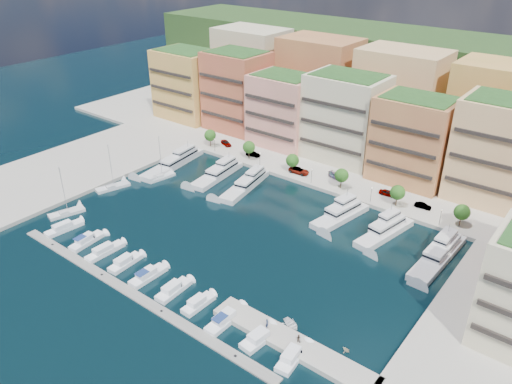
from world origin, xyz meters
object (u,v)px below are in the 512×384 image
yacht_4 (341,214)px  car_1 (253,154)px  person_1 (298,338)px  cruiser_1 (87,241)px  cruiser_4 (148,276)px  cruiser_9 (292,357)px  lamppost_1 (260,157)px  cruiser_8 (259,338)px  tree_3 (342,175)px  sailboat_0 (67,213)px  tender_3 (346,349)px  lamppost_0 (215,143)px  car_3 (337,176)px  lamppost_4 (441,214)px  lamppost_2 (312,173)px  cruiser_0 (64,228)px  sailboat_2 (161,177)px  yacht_2 (247,183)px  car_2 (299,171)px  yacht_0 (175,162)px  lamppost_3 (371,192)px  cruiser_7 (225,320)px  cruiser_3 (125,263)px  tree_2 (292,160)px  sailboat_1 (113,187)px  car_0 (226,143)px  yacht_6 (439,254)px  tree_4 (398,193)px  cruiser_6 (198,304)px  yacht_5 (386,230)px  tender_2 (291,324)px  tree_5 (462,212)px  person_0 (267,324)px  cruiser_2 (105,251)px  yacht_1 (219,173)px  tree_0 (210,135)px

yacht_4 → car_1: yacht_4 is taller
person_1 → cruiser_1: bearing=-9.7°
cruiser_4 → cruiser_9: 35.67m
lamppost_1 → cruiser_8: size_ratio=0.55×
cruiser_1 → cruiser_4: same height
tree_3 → sailboat_0: bearing=-131.9°
lamppost_1 → tender_3: 74.16m
lamppost_0 → car_3: size_ratio=0.80×
lamppost_4 → tender_3: bearing=-87.8°
lamppost_2 → car_1: lamppost_2 is taller
cruiser_0 → car_1: car_1 is taller
lamppost_1 → car_3: size_ratio=0.80×
sailboat_2 → cruiser_0: bearing=-85.2°
yacht_2 → person_1: (44.43, -40.99, 0.61)m
lamppost_2 → car_2: 7.01m
yacht_0 → yacht_2: bearing=4.4°
lamppost_0 → car_3: bearing=9.3°
lamppost_3 → cruiser_7: 55.92m
lamppost_3 → sailboat_2: size_ratio=0.32×
tender_3 → cruiser_3: bearing=114.4°
lamppost_3 → cruiser_9: size_ratio=0.53×
tree_2 → sailboat_1: bearing=-132.6°
car_0 → yacht_6: bearing=-81.4°
lamppost_1 → cruiser_0: 58.06m
tree_2 → lamppost_0: tree_2 is taller
tree_4 → cruiser_6: (-13.80, -58.08, -4.20)m
yacht_5 → sailboat_2: sailboat_2 is taller
cruiser_8 → tender_2: (2.26, 6.52, -0.17)m
cruiser_0 → car_0: (-2.78, 61.76, 1.28)m
cruiser_9 → car_0: (-68.21, 61.74, 1.28)m
tree_5 → car_1: (-63.99, 2.07, -3.01)m
cruiser_6 → car_0: (-46.68, 61.74, 1.28)m
lamppost_1 → yacht_0: yacht_0 is taller
cruiser_6 → car_3: bearing=95.4°
lamppost_0 → sailboat_2: 22.66m
tender_2 → car_2: (-33.10, 52.22, 1.46)m
yacht_0 → person_0: size_ratio=12.81×
car_0 → tree_3: bearing=-72.8°
tree_3 → cruiser_2: 63.86m
yacht_1 → cruiser_4: (20.25, -44.44, -0.52)m
cruiser_1 → car_0: 62.89m
yacht_6 → car_3: yacht_6 is taller
yacht_4 → tree_4: bearing=55.4°
tender_2 → person_0: 4.92m
yacht_0 → tender_3: 85.23m
lamppost_2 → car_3: size_ratio=0.80×
yacht_5 → yacht_6: 13.38m
cruiser_4 → cruiser_7: bearing=-0.0°
yacht_2 → tree_0: bearing=152.2°
lamppost_2 → cruiser_7: bearing=-73.0°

